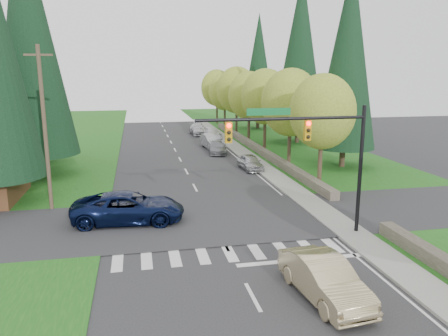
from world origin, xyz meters
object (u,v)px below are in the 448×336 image
object	(u,v)px
sedan_champagne	(324,279)
suv_navy	(129,208)
parked_car_b	(217,148)
parked_car_c	(212,141)
parked_car_d	(212,132)
parked_car_e	(198,129)
parked_car_a	(250,162)

from	to	relation	value
sedan_champagne	suv_navy	distance (m)	12.61
parked_car_b	parked_car_c	xyz separation A→B (m)	(0.00, 3.08, 0.20)
sedan_champagne	parked_car_b	world-z (taller)	sedan_champagne
parked_car_d	parked_car_e	bearing A→B (deg)	106.26
sedan_champagne	parked_car_b	xyz separation A→B (m)	(1.58, 30.46, -0.18)
parked_car_a	parked_car_c	distance (m)	11.43
parked_car_d	parked_car_a	bearing A→B (deg)	-97.47
parked_car_a	parked_car_b	distance (m)	8.37
suv_navy	parked_car_b	bearing A→B (deg)	-19.60
suv_navy	parked_car_c	distance (m)	24.95
suv_navy	parked_car_d	xyz separation A→B (m)	(10.33, 31.68, -0.16)
suv_navy	parked_car_b	xyz separation A→B (m)	(8.93, 20.21, -0.25)
parked_car_c	parked_car_d	world-z (taller)	parked_car_c
parked_car_c	parked_car_d	xyz separation A→B (m)	(1.40, 8.38, -0.10)
parked_car_d	parked_car_e	size ratio (longest dim) A/B	0.84
suv_navy	parked_car_b	size ratio (longest dim) A/B	1.47
parked_car_a	parked_car_d	xyz separation A→B (m)	(0.00, 19.72, 0.05)
suv_navy	parked_car_c	xyz separation A→B (m)	(8.93, 23.30, -0.06)
parked_car_e	sedan_champagne	bearing A→B (deg)	-93.69
parked_car_a	suv_navy	bearing A→B (deg)	-134.16
parked_car_e	suv_navy	bearing A→B (deg)	-106.10
sedan_champagne	parked_car_d	bearing A→B (deg)	79.62
sedan_champagne	suv_navy	size ratio (longest dim) A/B	0.77
suv_navy	sedan_champagne	bearing A→B (deg)	-140.13
suv_navy	parked_car_d	distance (m)	33.32
parked_car_a	parked_car_e	distance (m)	22.82
parked_car_b	parked_car_e	xyz separation A→B (m)	(0.05, 14.53, 0.11)
parked_car_b	parked_car_d	xyz separation A→B (m)	(1.40, 11.47, 0.10)
sedan_champagne	parked_car_d	world-z (taller)	sedan_champagne
parked_car_a	parked_car_e	size ratio (longest dim) A/B	0.78
sedan_champagne	parked_car_e	world-z (taller)	sedan_champagne
parked_car_a	parked_car_c	bearing A→B (deg)	93.69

